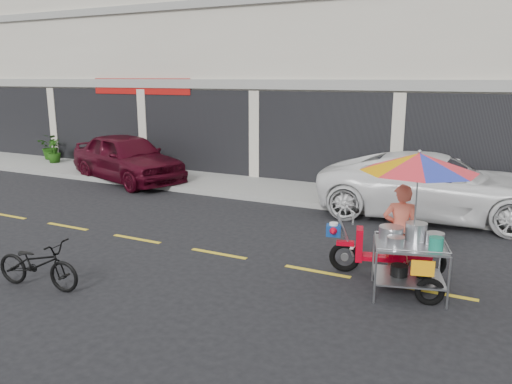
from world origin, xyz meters
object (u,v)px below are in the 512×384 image
at_px(maroon_sedan, 127,158).
at_px(white_pickup, 436,186).
at_px(near_bicycle, 38,264).
at_px(food_vendor_rig, 409,201).

relative_size(maroon_sedan, white_pickup, 0.83).
xyz_separation_m(maroon_sedan, white_pickup, (9.48, 0.03, -0.01)).
bearing_deg(near_bicycle, white_pickup, -42.88).
height_order(maroon_sedan, white_pickup, maroon_sedan).
distance_m(white_pickup, near_bicycle, 8.87).
relative_size(maroon_sedan, near_bicycle, 3.00).
height_order(white_pickup, near_bicycle, white_pickup).
xyz_separation_m(white_pickup, near_bicycle, (-5.11, -7.24, -0.37)).
bearing_deg(white_pickup, maroon_sedan, 86.53).
bearing_deg(food_vendor_rig, near_bicycle, -168.07).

